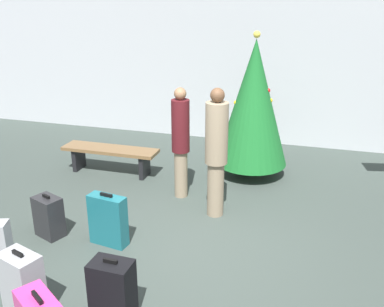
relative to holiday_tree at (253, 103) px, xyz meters
The scene contains 10 objects.
ground_plane 3.10m from the holiday_tree, 97.27° to the right, with size 16.00×16.00×0.00m, color #38423D.
back_wall 2.04m from the holiday_tree, 100.16° to the left, with size 16.00×0.20×3.30m, color #B7BCC1.
holiday_tree is the anchor object (origin of this frame).
waiting_bench 2.71m from the holiday_tree, 165.09° to the right, with size 1.76×0.44×0.48m.
traveller_0 1.71m from the holiday_tree, 98.62° to the right, with size 0.44×0.44×1.90m.
traveller_1 1.56m from the holiday_tree, 127.65° to the right, with size 0.36×0.36×1.78m.
suitcase_0 3.80m from the holiday_tree, 127.95° to the right, with size 0.44×0.37×0.60m.
suitcase_1 4.27m from the holiday_tree, 99.68° to the right, with size 0.42×0.28×0.70m.
suitcase_3 3.31m from the holiday_tree, 116.06° to the right, with size 0.52×0.26×0.72m.
suitcase_5 4.67m from the holiday_tree, 110.30° to the right, with size 0.47×0.37×0.74m.
Camera 1 is at (1.39, -4.40, 3.05)m, focal length 39.96 mm.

